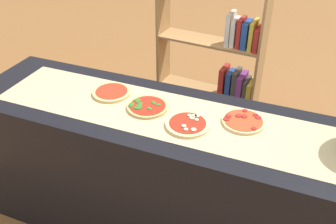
{
  "coord_description": "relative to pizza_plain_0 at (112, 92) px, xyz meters",
  "views": [
    {
      "loc": [
        0.62,
        -1.53,
        2.07
      ],
      "look_at": [
        0.0,
        0.0,
        0.96
      ],
      "focal_mm": 39.67,
      "sensor_mm": 36.0,
      "label": 1
    }
  ],
  "objects": [
    {
      "name": "counter",
      "position": [
        0.39,
        -0.08,
        -0.48
      ],
      "size": [
        2.36,
        0.64,
        0.94
      ],
      "primitive_type": "cube",
      "color": "black",
      "rests_on": "ground_plane"
    },
    {
      "name": "pizza_pepperoni_3",
      "position": [
        0.78,
        -0.0,
        0.0
      ],
      "size": [
        0.22,
        0.22,
        0.02
      ],
      "color": "#E5C17F",
      "rests_on": "parchment_paper"
    },
    {
      "name": "bookshelf",
      "position": [
        0.41,
        1.03,
        -0.28
      ],
      "size": [
        0.87,
        0.29,
        1.36
      ],
      "color": "#A87A47",
      "rests_on": "ground_plane"
    },
    {
      "name": "parchment_paper",
      "position": [
        0.39,
        -0.08,
        -0.01
      ],
      "size": [
        1.98,
        0.44,
        0.0
      ],
      "primitive_type": "cube",
      "color": "tan",
      "rests_on": "counter"
    },
    {
      "name": "pizza_mushroom_2",
      "position": [
        0.52,
        -0.14,
        0.0
      ],
      "size": [
        0.23,
        0.23,
        0.02
      ],
      "color": "#E5C17F",
      "rests_on": "parchment_paper"
    },
    {
      "name": "pizza_plain_0",
      "position": [
        0.0,
        0.0,
        0.0
      ],
      "size": [
        0.23,
        0.23,
        0.02
      ],
      "color": "#DBB26B",
      "rests_on": "parchment_paper"
    },
    {
      "name": "pizza_spinach_1",
      "position": [
        0.26,
        -0.06,
        0.0
      ],
      "size": [
        0.23,
        0.23,
        0.02
      ],
      "color": "tan",
      "rests_on": "parchment_paper"
    }
  ]
}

